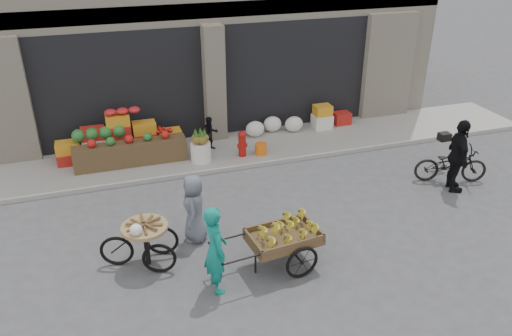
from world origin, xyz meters
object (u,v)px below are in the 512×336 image
object	(u,v)px
banana_cart	(281,236)
vendor_woman	(215,249)
fire_hydrant	(242,142)
cyclist	(458,156)
tricycle_cart	(145,238)
bicycle	(451,164)
pineapple_bin	(201,152)
seated_person	(210,134)
vendor_grey	(194,208)
orange_bucket	(261,149)

from	to	relation	value
banana_cart	vendor_woman	bearing A→B (deg)	-175.84
fire_hydrant	cyclist	size ratio (longest dim) A/B	0.40
tricycle_cart	bicycle	world-z (taller)	tricycle_cart
pineapple_bin	bicycle	bearing A→B (deg)	-26.24
seated_person	tricycle_cart	bearing A→B (deg)	-127.32
vendor_grey	cyclist	size ratio (longest dim) A/B	0.81
vendor_woman	cyclist	xyz separation A→B (m)	(6.13, 1.67, 0.06)
seated_person	vendor_woman	xyz separation A→B (m)	(-1.19, -5.40, 0.23)
bicycle	banana_cart	bearing A→B (deg)	129.79
fire_hydrant	bicycle	size ratio (longest dim) A/B	0.41
orange_bucket	cyclist	xyz separation A→B (m)	(3.75, -3.03, 0.61)
pineapple_bin	orange_bucket	bearing A→B (deg)	-3.58
fire_hydrant	tricycle_cart	distance (m)	4.72
orange_bucket	vendor_woman	size ratio (longest dim) A/B	0.20
seated_person	vendor_woman	bearing A→B (deg)	-112.38
pineapple_bin	bicycle	size ratio (longest dim) A/B	0.30
pineapple_bin	orange_bucket	distance (m)	1.61
fire_hydrant	bicycle	distance (m)	5.19
banana_cart	bicycle	world-z (taller)	same
fire_hydrant	tricycle_cart	size ratio (longest dim) A/B	0.49
pineapple_bin	seated_person	xyz separation A→B (m)	(0.40, 0.60, 0.21)
vendor_woman	vendor_grey	distance (m)	1.57
bicycle	orange_bucket	bearing A→B (deg)	76.17
pineapple_bin	seated_person	size ratio (longest dim) A/B	0.56
orange_bucket	banana_cart	size ratio (longest dim) A/B	0.14
pineapple_bin	orange_bucket	xyz separation A→B (m)	(1.60, -0.10, -0.10)
orange_bucket	tricycle_cart	xyz separation A→B (m)	(-3.44, -3.64, 0.30)
seated_person	cyclist	size ratio (longest dim) A/B	0.53
tricycle_cart	vendor_grey	xyz separation A→B (m)	(1.02, 0.51, 0.15)
cyclist	pineapple_bin	bearing A→B (deg)	79.52
tricycle_cart	vendor_grey	distance (m)	1.15
orange_bucket	vendor_grey	bearing A→B (deg)	-127.73
cyclist	fire_hydrant	bearing A→B (deg)	73.91
tricycle_cart	banana_cart	bearing A→B (deg)	-5.35
tricycle_cart	cyclist	world-z (taller)	cyclist
vendor_grey	bicycle	world-z (taller)	vendor_grey
pineapple_bin	vendor_grey	bearing A→B (deg)	-104.29
banana_cart	fire_hydrant	bearing A→B (deg)	75.92
fire_hydrant	vendor_grey	size ratio (longest dim) A/B	0.50
tricycle_cart	bicycle	xyz separation A→B (m)	(7.39, 1.01, -0.11)
banana_cart	vendor_grey	xyz separation A→B (m)	(-1.31, 1.33, 0.06)
orange_bucket	seated_person	size ratio (longest dim) A/B	0.34
orange_bucket	vendor_grey	xyz separation A→B (m)	(-2.42, -3.13, 0.44)
seated_person	tricycle_cart	xyz separation A→B (m)	(-2.24, -4.34, -0.02)
seated_person	banana_cart	xyz separation A→B (m)	(0.09, -5.16, 0.07)
vendor_grey	orange_bucket	bearing A→B (deg)	157.71
vendor_woman	cyclist	bearing A→B (deg)	-78.86
pineapple_bin	vendor_woman	xyz separation A→B (m)	(-0.79, -4.80, 0.45)
fire_hydrant	banana_cart	xyz separation A→B (m)	(-0.61, -4.51, 0.15)
fire_hydrant	banana_cart	distance (m)	4.56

